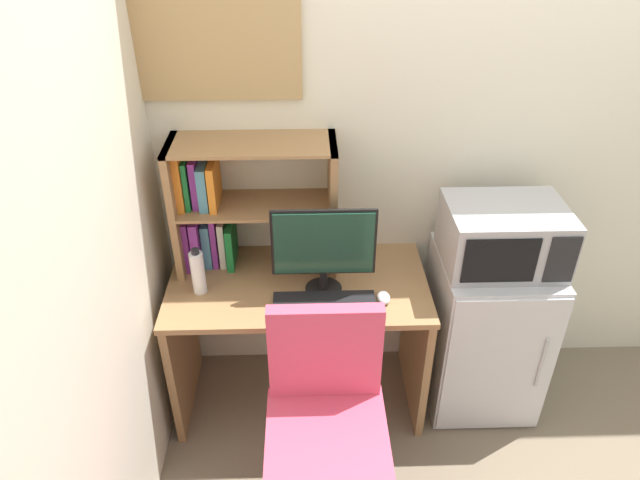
{
  "coord_description": "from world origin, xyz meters",
  "views": [
    {
      "loc": [
        -0.92,
        -2.43,
        2.35
      ],
      "look_at": [
        -0.86,
        -0.34,
        1.0
      ],
      "focal_mm": 32.51,
      "sensor_mm": 36.0,
      "label": 1
    }
  ],
  "objects_px": {
    "monitor": "(324,247)",
    "desk_chair": "(326,438)",
    "microwave": "(504,235)",
    "water_bottle": "(198,272)",
    "mini_fridge": "(484,331)",
    "hutch_bookshelf": "(230,205)",
    "wall_corkboard": "(213,44)",
    "keyboard": "(324,302)",
    "computer_mouse": "(384,298)"
  },
  "relations": [
    {
      "from": "keyboard",
      "to": "wall_corkboard",
      "type": "distance_m",
      "value": 1.17
    },
    {
      "from": "computer_mouse",
      "to": "keyboard",
      "type": "bearing_deg",
      "value": -177.33
    },
    {
      "from": "mini_fridge",
      "to": "desk_chair",
      "type": "bearing_deg",
      "value": -142.6
    },
    {
      "from": "monitor",
      "to": "microwave",
      "type": "height_order",
      "value": "monitor"
    },
    {
      "from": "computer_mouse",
      "to": "microwave",
      "type": "bearing_deg",
      "value": 16.29
    },
    {
      "from": "hutch_bookshelf",
      "to": "microwave",
      "type": "height_order",
      "value": "hutch_bookshelf"
    },
    {
      "from": "water_bottle",
      "to": "keyboard",
      "type": "bearing_deg",
      "value": -11.23
    },
    {
      "from": "mini_fridge",
      "to": "microwave",
      "type": "xyz_separation_m",
      "value": [
        0.0,
        0.0,
        0.56
      ]
    },
    {
      "from": "hutch_bookshelf",
      "to": "wall_corkboard",
      "type": "relative_size",
      "value": 1.01
    },
    {
      "from": "keyboard",
      "to": "water_bottle",
      "type": "relative_size",
      "value": 1.98
    },
    {
      "from": "microwave",
      "to": "water_bottle",
      "type": "bearing_deg",
      "value": -177.45
    },
    {
      "from": "desk_chair",
      "to": "computer_mouse",
      "type": "bearing_deg",
      "value": 59.93
    },
    {
      "from": "computer_mouse",
      "to": "wall_corkboard",
      "type": "bearing_deg",
      "value": 147.53
    },
    {
      "from": "monitor",
      "to": "desk_chair",
      "type": "relative_size",
      "value": 0.46
    },
    {
      "from": "wall_corkboard",
      "to": "hutch_bookshelf",
      "type": "bearing_deg",
      "value": -79.72
    },
    {
      "from": "keyboard",
      "to": "microwave",
      "type": "distance_m",
      "value": 0.85
    },
    {
      "from": "hutch_bookshelf",
      "to": "mini_fridge",
      "type": "distance_m",
      "value": 1.39
    },
    {
      "from": "microwave",
      "to": "wall_corkboard",
      "type": "relative_size",
      "value": 0.72
    },
    {
      "from": "microwave",
      "to": "wall_corkboard",
      "type": "xyz_separation_m",
      "value": [
        -1.24,
        0.29,
        0.76
      ]
    },
    {
      "from": "computer_mouse",
      "to": "mini_fridge",
      "type": "distance_m",
      "value": 0.66
    },
    {
      "from": "computer_mouse",
      "to": "microwave",
      "type": "distance_m",
      "value": 0.6
    },
    {
      "from": "wall_corkboard",
      "to": "monitor",
      "type": "bearing_deg",
      "value": -39.37
    },
    {
      "from": "microwave",
      "to": "wall_corkboard",
      "type": "height_order",
      "value": "wall_corkboard"
    },
    {
      "from": "desk_chair",
      "to": "keyboard",
      "type": "bearing_deg",
      "value": 89.03
    },
    {
      "from": "microwave",
      "to": "keyboard",
      "type": "bearing_deg",
      "value": -168.01
    },
    {
      "from": "computer_mouse",
      "to": "desk_chair",
      "type": "xyz_separation_m",
      "value": [
        -0.27,
        -0.46,
        -0.34
      ]
    },
    {
      "from": "hutch_bookshelf",
      "to": "monitor",
      "type": "xyz_separation_m",
      "value": [
        0.42,
        -0.24,
        -0.08
      ]
    },
    {
      "from": "mini_fridge",
      "to": "wall_corkboard",
      "type": "bearing_deg",
      "value": 166.82
    },
    {
      "from": "keyboard",
      "to": "computer_mouse",
      "type": "height_order",
      "value": "computer_mouse"
    },
    {
      "from": "keyboard",
      "to": "microwave",
      "type": "xyz_separation_m",
      "value": [
        0.8,
        0.17,
        0.22
      ]
    },
    {
      "from": "mini_fridge",
      "to": "microwave",
      "type": "relative_size",
      "value": 1.62
    },
    {
      "from": "water_bottle",
      "to": "desk_chair",
      "type": "relative_size",
      "value": 0.23
    },
    {
      "from": "water_bottle",
      "to": "wall_corkboard",
      "type": "bearing_deg",
      "value": 71.98
    },
    {
      "from": "mini_fridge",
      "to": "hutch_bookshelf",
      "type": "bearing_deg",
      "value": 171.99
    },
    {
      "from": "microwave",
      "to": "hutch_bookshelf",
      "type": "bearing_deg",
      "value": 172.12
    },
    {
      "from": "hutch_bookshelf",
      "to": "computer_mouse",
      "type": "distance_m",
      "value": 0.81
    },
    {
      "from": "computer_mouse",
      "to": "monitor",
      "type": "bearing_deg",
      "value": 161.98
    },
    {
      "from": "keyboard",
      "to": "computer_mouse",
      "type": "xyz_separation_m",
      "value": [
        0.26,
        0.01,
        0.01
      ]
    },
    {
      "from": "keyboard",
      "to": "water_bottle",
      "type": "xyz_separation_m",
      "value": [
        -0.55,
        0.11,
        0.1
      ]
    },
    {
      "from": "desk_chair",
      "to": "wall_corkboard",
      "type": "height_order",
      "value": "wall_corkboard"
    },
    {
      "from": "water_bottle",
      "to": "hutch_bookshelf",
      "type": "bearing_deg",
      "value": 59.52
    },
    {
      "from": "water_bottle",
      "to": "microwave",
      "type": "relative_size",
      "value": 0.44
    },
    {
      "from": "mini_fridge",
      "to": "microwave",
      "type": "distance_m",
      "value": 0.56
    },
    {
      "from": "computer_mouse",
      "to": "water_bottle",
      "type": "distance_m",
      "value": 0.82
    },
    {
      "from": "hutch_bookshelf",
      "to": "wall_corkboard",
      "type": "height_order",
      "value": "wall_corkboard"
    },
    {
      "from": "hutch_bookshelf",
      "to": "keyboard",
      "type": "xyz_separation_m",
      "value": [
        0.42,
        -0.34,
        -0.3
      ]
    },
    {
      "from": "hutch_bookshelf",
      "to": "water_bottle",
      "type": "relative_size",
      "value": 3.24
    },
    {
      "from": "monitor",
      "to": "water_bottle",
      "type": "bearing_deg",
      "value": 178.67
    },
    {
      "from": "keyboard",
      "to": "mini_fridge",
      "type": "xyz_separation_m",
      "value": [
        0.8,
        0.17,
        -0.34
      ]
    },
    {
      "from": "monitor",
      "to": "computer_mouse",
      "type": "bearing_deg",
      "value": -18.02
    }
  ]
}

